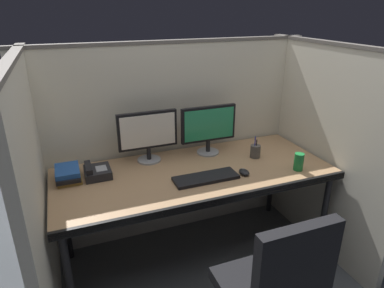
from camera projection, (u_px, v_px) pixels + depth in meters
name	position (u px, v px, depth m)	size (l,w,h in m)	color
ground_plane	(210.00, 283.00, 2.38)	(8.00, 8.00, 0.00)	#4C5156
cubicle_partition_rear	(174.00, 142.00, 2.73)	(2.21, 0.06, 1.57)	beige
cubicle_partition_left	(37.00, 199.00, 1.92)	(0.06, 1.41, 1.57)	beige
cubicle_partition_right	(321.00, 149.00, 2.59)	(0.06, 1.41, 1.57)	beige
desk	(195.00, 178.00, 2.37)	(1.90, 0.80, 0.74)	#997551
monitor_left	(148.00, 133.00, 2.43)	(0.43, 0.17, 0.37)	gray
monitor_right	(208.00, 127.00, 2.56)	(0.43, 0.17, 0.37)	gray
keyboard_main	(206.00, 178.00, 2.24)	(0.43, 0.15, 0.02)	black
computer_mouse	(244.00, 172.00, 2.30)	(0.06, 0.10, 0.04)	black
soda_can	(299.00, 162.00, 2.35)	(0.07, 0.07, 0.12)	#197233
desk_phone	(97.00, 172.00, 2.27)	(0.17, 0.19, 0.09)	black
pen_cup	(255.00, 151.00, 2.55)	(0.08, 0.08, 0.17)	#4C4742
book_stack	(68.00, 174.00, 2.22)	(0.16, 0.22, 0.08)	olive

